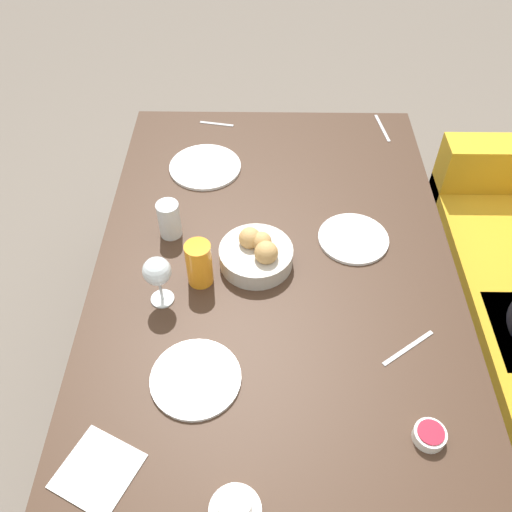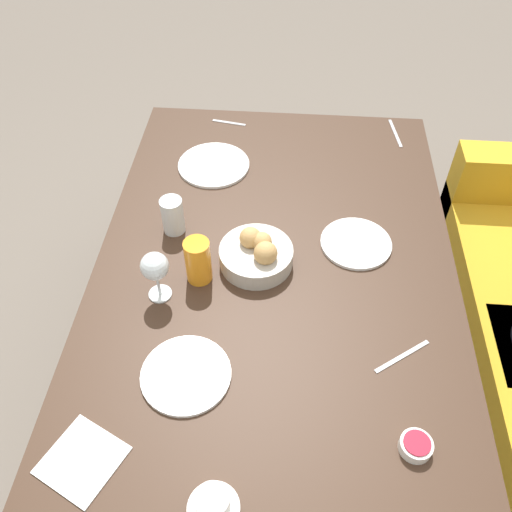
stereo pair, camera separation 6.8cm
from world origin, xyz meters
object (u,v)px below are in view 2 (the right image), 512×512
bread_basket (257,254)px  coffee_cup (213,504)px  plate_far_center (356,243)px  wine_glass (155,268)px  plate_near_left (214,165)px  jam_bowl_berry (416,446)px  spoon_coffee (229,123)px  plate_near_right (186,375)px  fork_silver (402,356)px  knife_silver (395,133)px  water_tumbler (173,216)px  juice_glass (198,261)px  napkin (82,460)px

bread_basket → coffee_cup: bearing=-3.0°
plate_far_center → wine_glass: 0.60m
plate_near_left → jam_bowl_berry: 1.11m
coffee_cup → spoon_coffee: coffee_cup is taller
wine_glass → jam_bowl_berry: size_ratio=2.13×
plate_near_right → fork_silver: bearing=100.3°
jam_bowl_berry → knife_silver: 1.20m
plate_far_center → water_tumbler: 0.55m
plate_far_center → spoon_coffee: size_ratio=1.65×
plate_near_left → fork_silver: plate_near_left is taller
plate_near_left → knife_silver: 0.69m
plate_far_center → juice_glass: (0.16, -0.45, 0.06)m
juice_glass → fork_silver: 0.59m
coffee_cup → spoon_coffee: 1.38m
water_tumbler → fork_silver: 0.76m
plate_near_left → spoon_coffee: size_ratio=1.91×
spoon_coffee → coffee_cup: bearing=5.1°
water_tumbler → fork_silver: bearing=58.3°
water_tumbler → coffee_cup: water_tumbler is taller
bread_basket → plate_near_right: (0.38, -0.14, -0.03)m
plate_far_center → water_tumbler: size_ratio=1.81×
plate_near_right → napkin: bearing=-40.5°
plate_far_center → plate_near_left: bearing=-125.5°
water_tumbler → spoon_coffee: (-0.58, 0.10, -0.06)m
wine_glass → napkin: (0.47, -0.08, -0.11)m
plate_far_center → juice_glass: size_ratio=1.54×
wine_glass → fork_silver: 0.67m
plate_far_center → water_tumbler: water_tumbler is taller
plate_near_right → fork_silver: 0.54m
plate_near_left → plate_far_center: same height
napkin → spoon_coffee: bearing=172.3°
bread_basket → spoon_coffee: size_ratio=1.65×
bread_basket → knife_silver: bearing=145.8°
wine_glass → plate_near_right: bearing=24.7°
spoon_coffee → juice_glass: bearing=0.2°
juice_glass → wine_glass: size_ratio=0.88×
coffee_cup → fork_silver: (-0.40, 0.42, -0.03)m
juice_glass → wine_glass: wine_glass is taller
plate_near_right → coffee_cup: bearing=19.7°
napkin → knife_silver: bearing=148.2°
fork_silver → napkin: (0.32, -0.72, 0.00)m
coffee_cup → knife_silver: coffee_cup is taller
plate_near_left → plate_near_right: 0.82m
bread_basket → plate_near_left: 0.47m
wine_glass → fork_silver: (0.15, 0.64, -0.11)m
plate_near_left → spoon_coffee: (-0.26, 0.02, -0.00)m
plate_near_right → plate_far_center: (-0.48, 0.43, 0.00)m
bread_basket → plate_far_center: size_ratio=1.00×
juice_glass → napkin: size_ratio=0.67×
wine_glass → juice_glass: bearing=125.5°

